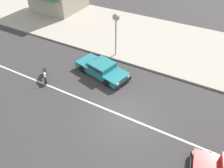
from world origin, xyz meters
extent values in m
plane|color=#383535|center=(0.00, 0.00, 0.00)|extent=(160.00, 160.00, 0.00)
cube|color=silver|center=(0.00, 0.00, 0.00)|extent=(50.40, 0.14, 0.01)
cube|color=#ADA393|center=(0.00, 10.49, 0.07)|extent=(68.00, 10.00, 0.15)
cube|color=black|center=(4.50, -1.51, 0.31)|extent=(0.39, 1.58, 0.28)
cube|color=white|center=(4.44, -0.95, 0.51)|extent=(0.12, 0.25, 0.14)
cylinder|color=black|center=(5.21, -0.61, 0.30)|extent=(0.63, 0.32, 0.60)
cube|color=teal|center=(-3.68, 3.24, 0.41)|extent=(4.69, 2.73, 0.48)
cube|color=teal|center=(-3.63, 3.23, 0.85)|extent=(1.97, 1.94, 0.42)
cube|color=#28333D|center=(-3.63, 3.23, 0.85)|extent=(1.91, 1.96, 0.27)
cube|color=black|center=(-1.49, 2.73, 0.31)|extent=(0.51, 1.73, 0.28)
cube|color=white|center=(-1.38, 3.35, 0.51)|extent=(0.13, 0.25, 0.14)
cube|color=white|center=(-1.66, 2.13, 0.51)|extent=(0.13, 0.25, 0.14)
cylinder|color=black|center=(-2.16, 3.76, 0.30)|extent=(0.63, 0.35, 0.60)
cylinder|color=black|center=(-2.54, 2.11, 0.30)|extent=(0.63, 0.35, 0.60)
cylinder|color=black|center=(-4.81, 4.37, 0.30)|extent=(0.63, 0.35, 0.60)
cylinder|color=black|center=(-5.20, 2.73, 0.30)|extent=(0.63, 0.35, 0.60)
cylinder|color=black|center=(-6.76, 0.13, 0.28)|extent=(0.47, 0.47, 0.56)
cylinder|color=black|center=(-7.62, 0.98, 0.28)|extent=(0.47, 0.47, 0.56)
cube|color=silver|center=(-7.19, 0.56, 0.48)|extent=(0.83, 0.83, 0.18)
cube|color=black|center=(-7.30, 0.66, 0.62)|extent=(0.56, 0.56, 0.12)
ellipsoid|color=silver|center=(-7.04, 0.40, 0.60)|extent=(0.45, 0.45, 0.22)
cylinder|color=#232326|center=(-6.79, 0.15, 0.78)|extent=(0.42, 0.42, 0.03)
cylinder|color=#9E9EA3|center=(-4.00, 6.15, 1.73)|extent=(0.12, 0.12, 3.16)
cylinder|color=#9E9EA3|center=(-4.00, 6.15, 3.60)|extent=(0.58, 0.18, 0.58)
cylinder|color=white|center=(-4.00, 6.05, 3.60)|extent=(0.51, 0.02, 0.51)
cylinder|color=white|center=(-4.00, 6.24, 3.60)|extent=(0.51, 0.02, 0.51)
cube|color=black|center=(-4.00, 6.04, 3.60)|extent=(0.26, 0.01, 0.07)
cube|color=black|center=(-4.00, 6.04, 3.60)|extent=(0.42, 0.01, 0.08)
camera|label=1|loc=(3.87, -8.67, 10.58)|focal=35.00mm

